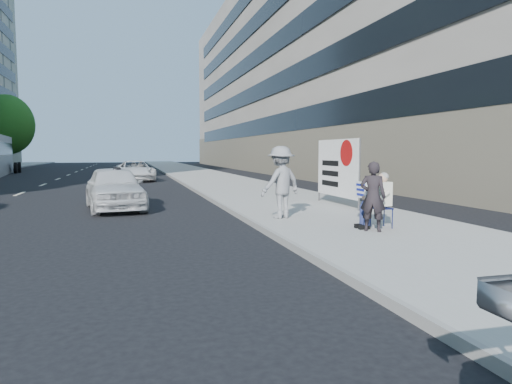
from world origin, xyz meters
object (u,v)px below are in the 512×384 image
object	(u,v)px
jogger	(281,182)
protest_banner	(337,168)
motorcycle	(119,190)
pedestrian_woman	(373,197)
white_sedan_far	(135,171)
white_sedan_near	(114,188)
seated_protester	(377,197)

from	to	relation	value
jogger	protest_banner	size ratio (longest dim) A/B	0.63
jogger	motorcycle	bearing A→B (deg)	-68.76
jogger	pedestrian_woman	size ratio (longest dim) A/B	1.23
protest_banner	white_sedan_far	size ratio (longest dim) A/B	0.63
jogger	white_sedan_near	bearing A→B (deg)	-67.87
seated_protester	jogger	distance (m)	2.70
seated_protester	pedestrian_woman	bearing A→B (deg)	-130.44
protest_banner	white_sedan_near	distance (m)	7.53
pedestrian_woman	white_sedan_near	world-z (taller)	pedestrian_woman
white_sedan_far	pedestrian_woman	bearing A→B (deg)	-84.67
protest_banner	motorcycle	world-z (taller)	protest_banner
jogger	white_sedan_near	size ratio (longest dim) A/B	0.45
white_sedan_far	seated_protester	bearing A→B (deg)	-83.60
motorcycle	white_sedan_near	bearing A→B (deg)	-176.16
pedestrian_woman	protest_banner	world-z (taller)	protest_banner
white_sedan_far	motorcycle	world-z (taller)	motorcycle
seated_protester	white_sedan_far	size ratio (longest dim) A/B	0.27
protest_banner	white_sedan_far	xyz separation A→B (m)	(-6.30, 17.51, -0.73)
protest_banner	white_sedan_far	distance (m)	18.62
white_sedan_far	motorcycle	distance (m)	15.40
white_sedan_near	motorcycle	size ratio (longest dim) A/B	2.11
pedestrian_woman	white_sedan_near	distance (m)	9.04
pedestrian_woman	motorcycle	size ratio (longest dim) A/B	0.77
white_sedan_near	jogger	bearing A→B (deg)	-52.75
jogger	protest_banner	bearing A→B (deg)	-162.43
protest_banner	motorcycle	bearing A→B (deg)	163.24
pedestrian_woman	jogger	bearing A→B (deg)	-24.10
seated_protester	protest_banner	world-z (taller)	protest_banner
jogger	motorcycle	xyz separation A→B (m)	(-4.27, 4.46, -0.48)
motorcycle	seated_protester	bearing A→B (deg)	-41.88
white_sedan_near	white_sedan_far	distance (m)	15.40
white_sedan_far	motorcycle	xyz separation A→B (m)	(-0.75, -15.38, -0.04)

